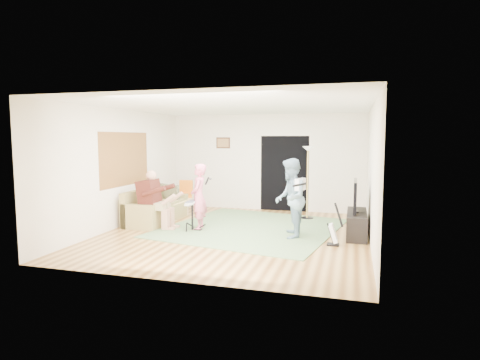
# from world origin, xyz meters

# --- Properties ---
(floor) EXTENTS (6.00, 6.00, 0.00)m
(floor) POSITION_xyz_m (0.00, 0.00, 0.00)
(floor) COLOR brown
(floor) RESTS_ON ground
(walls) EXTENTS (5.50, 6.00, 2.70)m
(walls) POSITION_xyz_m (0.00, 0.00, 1.35)
(walls) COLOR silver
(walls) RESTS_ON floor
(ceiling) EXTENTS (6.00, 6.00, 0.00)m
(ceiling) POSITION_xyz_m (0.00, 0.00, 2.70)
(ceiling) COLOR white
(ceiling) RESTS_ON walls
(window_blinds) EXTENTS (0.00, 2.05, 2.05)m
(window_blinds) POSITION_xyz_m (-2.74, 0.20, 1.55)
(window_blinds) COLOR #94612E
(window_blinds) RESTS_ON walls
(doorway) EXTENTS (2.10, 0.00, 2.10)m
(doorway) POSITION_xyz_m (0.55, 2.99, 1.05)
(doorway) COLOR black
(doorway) RESTS_ON walls
(picture_frame) EXTENTS (0.42, 0.03, 0.32)m
(picture_frame) POSITION_xyz_m (-1.25, 2.99, 1.90)
(picture_frame) COLOR #3F2314
(picture_frame) RESTS_ON walls
(area_rug) EXTENTS (4.24, 4.37, 0.02)m
(area_rug) POSITION_xyz_m (0.21, 0.61, 0.01)
(area_rug) COLOR #597A4A
(area_rug) RESTS_ON floor
(sofa) EXTENTS (0.82, 1.99, 0.80)m
(sofa) POSITION_xyz_m (-2.29, 0.68, 0.27)
(sofa) COLOR #9A884D
(sofa) RESTS_ON floor
(drummer) EXTENTS (0.86, 0.48, 1.32)m
(drummer) POSITION_xyz_m (-1.88, 0.03, 0.51)
(drummer) COLOR #4A1C14
(drummer) RESTS_ON sofa
(drum_kit) EXTENTS (0.37, 0.66, 0.68)m
(drum_kit) POSITION_xyz_m (-1.00, 0.03, 0.30)
(drum_kit) COLOR black
(drum_kit) RESTS_ON floor
(singer) EXTENTS (0.46, 0.60, 1.47)m
(singer) POSITION_xyz_m (-0.89, 0.15, 0.74)
(singer) COLOR #ED6786
(singer) RESTS_ON floor
(microphone) EXTENTS (0.06, 0.06, 0.24)m
(microphone) POSITION_xyz_m (-0.69, 0.15, 1.10)
(microphone) COLOR black
(microphone) RESTS_ON singer
(guitarist) EXTENTS (0.72, 0.87, 1.63)m
(guitarist) POSITION_xyz_m (1.18, -0.00, 0.81)
(guitarist) COLOR #7294A7
(guitarist) RESTS_ON floor
(guitar_held) EXTENTS (0.33, 0.60, 0.26)m
(guitar_held) POSITION_xyz_m (1.38, -0.00, 1.11)
(guitar_held) COLOR white
(guitar_held) RESTS_ON guitarist
(guitar_spare) EXTENTS (0.30, 0.27, 0.83)m
(guitar_spare) POSITION_xyz_m (2.07, -0.39, 0.24)
(guitar_spare) COLOR black
(guitar_spare) RESTS_ON floor
(torchiere_lamp) EXTENTS (0.33, 0.33, 1.83)m
(torchiere_lamp) POSITION_xyz_m (1.30, 2.03, 1.26)
(torchiere_lamp) COLOR black
(torchiere_lamp) RESTS_ON floor
(dining_chair) EXTENTS (0.39, 0.41, 0.90)m
(dining_chair) POSITION_xyz_m (-1.97, 1.81, 0.32)
(dining_chair) COLOR #D8B68C
(dining_chair) RESTS_ON floor
(tv_cabinet) EXTENTS (0.40, 1.40, 0.50)m
(tv_cabinet) POSITION_xyz_m (2.50, 0.52, 0.25)
(tv_cabinet) COLOR black
(tv_cabinet) RESTS_ON floor
(television) EXTENTS (0.06, 1.07, 0.64)m
(television) POSITION_xyz_m (2.45, 0.52, 0.85)
(television) COLOR black
(television) RESTS_ON tv_cabinet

